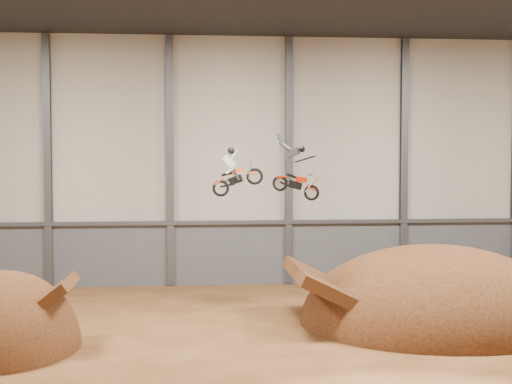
% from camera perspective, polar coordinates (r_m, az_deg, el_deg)
% --- Properties ---
extents(floor, '(40.00, 40.00, 0.00)m').
position_cam_1_polar(floor, '(26.27, -0.29, -13.26)').
color(floor, '#502D15').
rests_on(floor, ground).
extents(back_wall, '(40.00, 0.10, 14.00)m').
position_cam_1_polar(back_wall, '(40.18, -2.13, 2.49)').
color(back_wall, beige).
rests_on(back_wall, ground).
extents(lower_band_back, '(39.80, 0.18, 3.50)m').
position_cam_1_polar(lower_band_back, '(40.47, -2.10, -4.96)').
color(lower_band_back, '#54565C').
rests_on(lower_band_back, ground).
extents(steel_rail, '(39.80, 0.35, 0.20)m').
position_cam_1_polar(steel_rail, '(40.11, -2.10, -2.45)').
color(steel_rail, '#47494F').
rests_on(steel_rail, lower_band_back).
extents(steel_column_1, '(0.40, 0.36, 13.90)m').
position_cam_1_polar(steel_column_1, '(40.69, -16.33, 2.38)').
color(steel_column_1, '#47494F').
rests_on(steel_column_1, ground).
extents(steel_column_2, '(0.40, 0.36, 13.90)m').
position_cam_1_polar(steel_column_2, '(39.94, -6.89, 2.47)').
color(steel_column_2, '#47494F').
rests_on(steel_column_2, ground).
extents(steel_column_3, '(0.40, 0.36, 13.90)m').
position_cam_1_polar(steel_column_3, '(40.30, 2.63, 2.49)').
color(steel_column_3, '#47494F').
rests_on(steel_column_3, ground).
extents(steel_column_4, '(0.40, 0.36, 13.90)m').
position_cam_1_polar(steel_column_4, '(41.74, 11.75, 2.45)').
color(steel_column_4, '#47494F').
rests_on(steel_column_4, ground).
extents(takeoff_ramp, '(5.98, 6.90, 5.98)m').
position_cam_1_polar(takeoff_ramp, '(29.17, -19.80, -11.79)').
color(takeoff_ramp, '#371C0D').
rests_on(takeoff_ramp, ground).
extents(landing_ramp, '(11.86, 10.49, 6.84)m').
position_cam_1_polar(landing_ramp, '(32.66, 14.13, -10.11)').
color(landing_ramp, '#371C0D').
rests_on(landing_ramp, ground).
extents(fmx_rider_a, '(2.98, 1.14, 2.77)m').
position_cam_1_polar(fmx_rider_a, '(31.95, -1.26, 2.06)').
color(fmx_rider_a, '#F0521F').
extents(fmx_rider_b, '(3.19, 1.93, 2.88)m').
position_cam_1_polar(fmx_rider_b, '(28.78, 3.03, 1.98)').
color(fmx_rider_b, '#BD1901').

